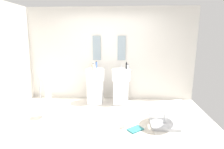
# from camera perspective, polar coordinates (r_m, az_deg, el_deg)

# --- Properties ---
(ground_plane) EXTENTS (4.80, 3.60, 0.04)m
(ground_plane) POSITION_cam_1_polar(r_m,az_deg,el_deg) (3.98, -2.77, -15.51)
(ground_plane) COLOR silver
(rear_partition) EXTENTS (4.80, 0.10, 2.60)m
(rear_partition) POSITION_cam_1_polar(r_m,az_deg,el_deg) (5.18, -0.87, 6.43)
(rear_partition) COLOR silver
(rear_partition) RESTS_ON ground_plane
(pedestal_sink_left) EXTENTS (0.50, 0.50, 1.05)m
(pedestal_sink_left) POSITION_cam_1_polar(r_m,az_deg,el_deg) (4.93, -5.33, -3.19)
(pedestal_sink_left) COLOR white
(pedestal_sink_left) RESTS_ON ground_plane
(pedestal_sink_right) EXTENTS (0.50, 0.50, 1.05)m
(pedestal_sink_right) POSITION_cam_1_polar(r_m,az_deg,el_deg) (4.87, 2.85, -3.34)
(pedestal_sink_right) COLOR white
(pedestal_sink_right) RESTS_ON ground_plane
(vanity_mirror_left) EXTENTS (0.22, 0.03, 0.67)m
(vanity_mirror_left) POSITION_cam_1_polar(r_m,az_deg,el_deg) (5.14, -4.88, 8.35)
(vanity_mirror_left) COLOR #8C9EA8
(vanity_mirror_right) EXTENTS (0.22, 0.03, 0.67)m
(vanity_mirror_right) POSITION_cam_1_polar(r_m,az_deg,el_deg) (5.08, 3.04, 8.33)
(vanity_mirror_right) COLOR #8C9EA8
(lounge_chair) EXTENTS (1.10, 1.10, 0.65)m
(lounge_chair) POSITION_cam_1_polar(r_m,az_deg,el_deg) (3.89, 16.43, -10.68)
(lounge_chair) COLOR #B7BABF
(lounge_chair) RESTS_ON ground_plane
(towel_rack) EXTENTS (0.37, 0.22, 0.95)m
(towel_rack) POSITION_cam_1_polar(r_m,az_deg,el_deg) (4.24, -20.03, -4.98)
(towel_rack) COLOR #B7BABF
(towel_rack) RESTS_ON ground_plane
(area_rug) EXTENTS (1.04, 0.87, 0.01)m
(area_rug) POSITION_cam_1_polar(r_m,az_deg,el_deg) (3.83, 4.86, -16.29)
(area_rug) COLOR beige
(area_rug) RESTS_ON ground_plane
(magazine_teal) EXTENTS (0.35, 0.33, 0.03)m
(magazine_teal) POSITION_cam_1_polar(r_m,az_deg,el_deg) (3.73, 7.39, -16.86)
(magazine_teal) COLOR teal
(magazine_teal) RESTS_ON area_rug
(coffee_mug) EXTENTS (0.08, 0.08, 0.11)m
(coffee_mug) POSITION_cam_1_polar(r_m,az_deg,el_deg) (3.76, 3.57, -15.87)
(coffee_mug) COLOR white
(coffee_mug) RESTS_ON area_rug
(soap_bottle_blue) EXTENTS (0.05, 0.05, 0.19)m
(soap_bottle_blue) POSITION_cam_1_polar(r_m,az_deg,el_deg) (4.97, -4.97, 3.02)
(soap_bottle_blue) COLOR #4C72B7
(soap_bottle_blue) RESTS_ON pedestal_sink_left
(soap_bottle_black) EXTENTS (0.04, 0.04, 0.19)m
(soap_bottle_black) POSITION_cam_1_polar(r_m,az_deg,el_deg) (4.83, 4.57, 2.78)
(soap_bottle_black) COLOR black
(soap_bottle_black) RESTS_ON pedestal_sink_right
(soap_bottle_amber) EXTENTS (0.05, 0.05, 0.16)m
(soap_bottle_amber) POSITION_cam_1_polar(r_m,az_deg,el_deg) (4.71, -6.13, 2.29)
(soap_bottle_amber) COLOR #C68C38
(soap_bottle_amber) RESTS_ON pedestal_sink_left
(soap_bottle_clear) EXTENTS (0.05, 0.05, 0.15)m
(soap_bottle_clear) POSITION_cam_1_polar(r_m,az_deg,el_deg) (4.81, 5.05, 2.43)
(soap_bottle_clear) COLOR silver
(soap_bottle_clear) RESTS_ON pedestal_sink_right
(soap_bottle_white) EXTENTS (0.04, 0.04, 0.19)m
(soap_bottle_white) POSITION_cam_1_polar(r_m,az_deg,el_deg) (4.65, -5.96, 2.35)
(soap_bottle_white) COLOR white
(soap_bottle_white) RESTS_ON pedestal_sink_left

